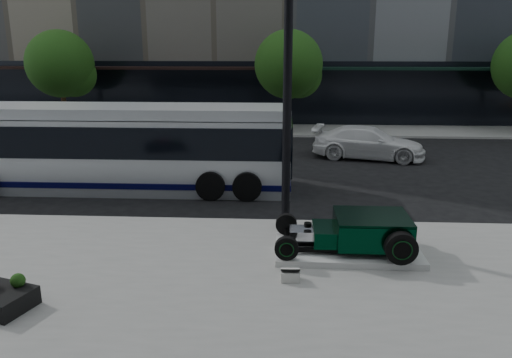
# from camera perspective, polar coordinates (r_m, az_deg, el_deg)

# --- Properties ---
(ground) EXTENTS (120.00, 120.00, 0.00)m
(ground) POSITION_cam_1_polar(r_m,az_deg,el_deg) (16.23, 0.35, -2.63)
(ground) COLOR black
(ground) RESTS_ON ground
(sidewalk_far) EXTENTS (70.00, 4.00, 0.12)m
(sidewalk_far) POSITION_cam_1_polar(r_m,az_deg,el_deg) (29.85, 1.68, 5.62)
(sidewalk_far) COLOR gray
(sidewalk_far) RESTS_ON ground
(street_trees) EXTENTS (29.80, 3.80, 5.70)m
(street_trees) POSITION_cam_1_polar(r_m,az_deg,el_deg) (28.55, 4.04, 12.65)
(street_trees) COLOR black
(street_trees) RESTS_ON sidewalk_far
(display_plinth) EXTENTS (3.40, 1.80, 0.15)m
(display_plinth) POSITION_cam_1_polar(r_m,az_deg,el_deg) (12.21, 10.36, -8.00)
(display_plinth) COLOR silver
(display_plinth) RESTS_ON sidewalk_near
(hot_rod) EXTENTS (3.22, 2.00, 0.81)m
(hot_rod) POSITION_cam_1_polar(r_m,az_deg,el_deg) (12.07, 12.05, -5.80)
(hot_rod) COLOR black
(hot_rod) RESTS_ON display_plinth
(info_plaque) EXTENTS (0.41, 0.31, 0.31)m
(info_plaque) POSITION_cam_1_polar(r_m,az_deg,el_deg) (10.71, 3.93, -10.87)
(info_plaque) COLOR silver
(info_plaque) RESTS_ON sidewalk_near
(lamppost) EXTENTS (0.41, 0.41, 7.45)m
(lamppost) POSITION_cam_1_polar(r_m,az_deg,el_deg) (12.95, 3.59, 8.99)
(lamppost) COLOR black
(lamppost) RESTS_ON sidewalk_near
(transit_bus) EXTENTS (12.12, 2.88, 2.92)m
(transit_bus) POSITION_cam_1_polar(r_m,az_deg,el_deg) (18.13, -15.36, 3.56)
(transit_bus) COLOR silver
(transit_bus) RESTS_ON ground
(white_sedan) EXTENTS (5.25, 3.04, 1.43)m
(white_sedan) POSITION_cam_1_polar(r_m,az_deg,el_deg) (22.93, 12.72, 4.06)
(white_sedan) COLOR white
(white_sedan) RESTS_ON ground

